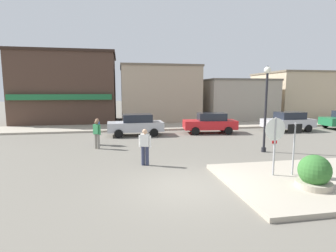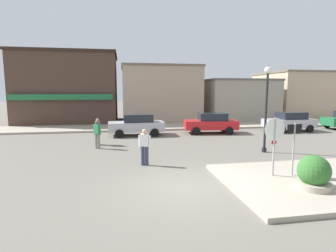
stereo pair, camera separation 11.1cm
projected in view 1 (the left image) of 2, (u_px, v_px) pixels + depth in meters
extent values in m
plane|color=#6B665B|center=(187.00, 187.00, 8.88)|extent=(160.00, 160.00, 0.00)
cube|color=#A89E8C|center=(314.00, 181.00, 9.32)|extent=(6.40, 4.80, 0.15)
cube|color=#A89E8C|center=(146.00, 127.00, 23.20)|extent=(80.00, 4.00, 0.15)
cylinder|color=#9E9EA3|center=(274.00, 149.00, 9.56)|extent=(0.07, 0.07, 2.30)
cylinder|color=red|center=(275.00, 129.00, 9.48)|extent=(0.76, 0.05, 0.76)
cylinder|color=white|center=(275.00, 129.00, 9.47)|extent=(0.82, 0.05, 0.82)
cube|color=red|center=(274.00, 142.00, 9.54)|extent=(0.20, 0.02, 0.11)
cylinder|color=#9E9EA3|center=(294.00, 151.00, 9.61)|extent=(0.06, 0.06, 2.10)
cube|color=black|center=(295.00, 129.00, 9.51)|extent=(0.60, 0.05, 0.34)
cube|color=white|center=(295.00, 129.00, 9.51)|extent=(0.54, 0.04, 0.29)
cube|color=black|center=(295.00, 129.00, 9.52)|extent=(0.34, 0.03, 0.08)
cylinder|color=#ADA38E|center=(313.00, 187.00, 8.44)|extent=(1.10, 1.10, 0.35)
sphere|color=#336B2D|center=(315.00, 170.00, 8.36)|extent=(1.00, 1.00, 1.00)
cylinder|color=black|center=(265.00, 113.00, 13.76)|extent=(0.12, 0.12, 4.20)
cylinder|color=black|center=(264.00, 150.00, 14.02)|extent=(0.24, 0.24, 0.24)
sphere|color=white|center=(268.00, 70.00, 13.46)|extent=(0.36, 0.36, 0.36)
cone|color=black|center=(268.00, 67.00, 13.44)|extent=(0.32, 0.32, 0.18)
cube|color=#B7B7BC|center=(135.00, 126.00, 19.14)|extent=(4.05, 1.81, 0.66)
cube|color=#1E232D|center=(137.00, 118.00, 19.09)|extent=(2.12, 1.45, 0.56)
cylinder|color=black|center=(119.00, 134.00, 18.11)|extent=(0.60, 0.20, 0.60)
cylinder|color=black|center=(118.00, 130.00, 19.76)|extent=(0.60, 0.20, 0.60)
cylinder|color=black|center=(154.00, 133.00, 18.62)|extent=(0.60, 0.20, 0.60)
cylinder|color=black|center=(151.00, 129.00, 20.27)|extent=(0.60, 0.20, 0.60)
cube|color=red|center=(210.00, 125.00, 20.19)|extent=(4.16, 2.12, 0.66)
cube|color=#1E232D|center=(212.00, 117.00, 20.12)|extent=(2.22, 1.61, 0.56)
cylinder|color=black|center=(196.00, 131.00, 19.31)|extent=(0.62, 0.24, 0.60)
cylinder|color=black|center=(192.00, 128.00, 20.99)|extent=(0.62, 0.24, 0.60)
cylinder|color=black|center=(228.00, 131.00, 19.49)|extent=(0.62, 0.24, 0.60)
cylinder|color=black|center=(222.00, 128.00, 21.17)|extent=(0.62, 0.24, 0.60)
cube|color=#B7B7BC|center=(288.00, 123.00, 21.19)|extent=(4.06, 1.85, 0.66)
cube|color=#1E232D|center=(290.00, 115.00, 21.14)|extent=(2.13, 1.47, 0.56)
cylinder|color=black|center=(281.00, 129.00, 20.15)|extent=(0.61, 0.20, 0.60)
cylinder|color=black|center=(268.00, 127.00, 21.79)|extent=(0.61, 0.20, 0.60)
cylinder|color=black|center=(308.00, 128.00, 20.68)|extent=(0.61, 0.20, 0.60)
cylinder|color=black|center=(294.00, 126.00, 22.32)|extent=(0.61, 0.20, 0.60)
cylinder|color=black|center=(325.00, 124.00, 23.14)|extent=(0.61, 0.21, 0.60)
cylinder|color=gray|center=(96.00, 141.00, 14.79)|extent=(0.16, 0.16, 0.85)
cylinder|color=gray|center=(98.00, 141.00, 14.71)|extent=(0.16, 0.16, 0.85)
cube|color=#338C51|center=(97.00, 129.00, 14.66)|extent=(0.42, 0.40, 0.54)
sphere|color=brown|center=(96.00, 122.00, 14.61)|extent=(0.22, 0.22, 0.22)
cylinder|color=#338C51|center=(94.00, 130.00, 14.78)|extent=(0.13, 0.13, 0.52)
cylinder|color=#338C51|center=(100.00, 130.00, 14.55)|extent=(0.13, 0.13, 0.52)
cylinder|color=#2D334C|center=(98.00, 138.00, 15.86)|extent=(0.16, 0.16, 0.85)
cylinder|color=#2D334C|center=(97.00, 138.00, 15.69)|extent=(0.16, 0.16, 0.85)
cube|color=#3351A8|center=(97.00, 127.00, 15.68)|extent=(0.27, 0.39, 0.54)
sphere|color=#9E7051|center=(97.00, 120.00, 15.63)|extent=(0.22, 0.22, 0.22)
cylinder|color=#3351A8|center=(98.00, 127.00, 15.92)|extent=(0.10, 0.10, 0.52)
cylinder|color=#3351A8|center=(96.00, 128.00, 15.46)|extent=(0.10, 0.10, 0.52)
cylinder|color=#2D334C|center=(143.00, 156.00, 11.48)|extent=(0.16, 0.16, 0.85)
cylinder|color=#2D334C|center=(147.00, 156.00, 11.44)|extent=(0.16, 0.16, 0.85)
cube|color=white|center=(145.00, 140.00, 11.37)|extent=(0.42, 0.34, 0.54)
sphere|color=tan|center=(145.00, 132.00, 11.32)|extent=(0.22, 0.22, 0.22)
cylinder|color=white|center=(140.00, 141.00, 11.42)|extent=(0.12, 0.12, 0.52)
cylinder|color=white|center=(150.00, 141.00, 11.33)|extent=(0.12, 0.12, 0.52)
cube|color=#473328|center=(68.00, 90.00, 26.82)|extent=(9.37, 7.01, 6.75)
cube|color=#1E6638|center=(61.00, 97.00, 23.35)|extent=(8.90, 0.40, 0.50)
cube|color=#2E211A|center=(67.00, 55.00, 26.36)|extent=(9.65, 7.22, 0.24)
cube|color=tan|center=(159.00, 95.00, 28.37)|extent=(7.91, 6.58, 5.63)
cube|color=#685B4C|center=(158.00, 67.00, 27.98)|extent=(8.07, 6.71, 0.20)
cube|color=#9E9384|center=(237.00, 101.00, 28.97)|extent=(7.33, 5.50, 4.28)
cube|color=#5E584F|center=(237.00, 80.00, 28.67)|extent=(7.48, 5.61, 0.20)
cube|color=tan|center=(297.00, 96.00, 32.86)|extent=(8.67, 7.88, 5.30)
cube|color=#716452|center=(298.00, 73.00, 32.50)|extent=(8.84, 8.04, 0.20)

